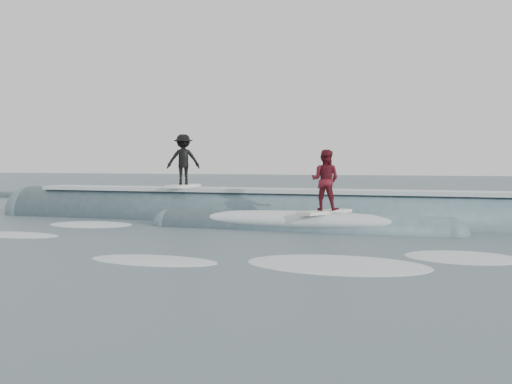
% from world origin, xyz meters
% --- Properties ---
extents(ground, '(160.00, 160.00, 0.00)m').
position_xyz_m(ground, '(0.00, 0.00, 0.00)').
color(ground, '#41565E').
rests_on(ground, ground).
extents(breaking_wave, '(22.21, 3.89, 2.21)m').
position_xyz_m(breaking_wave, '(0.27, 5.09, 0.04)').
color(breaking_wave, '#3C5D66').
rests_on(breaking_wave, ground).
extents(surfer_black, '(1.40, 2.01, 1.98)m').
position_xyz_m(surfer_black, '(-3.18, 5.42, 2.15)').
color(surfer_black, white).
rests_on(surfer_black, ground).
extents(surfer_red, '(1.45, 2.02, 1.97)m').
position_xyz_m(surfer_red, '(2.62, 3.22, 1.49)').
color(surfer_red, white).
rests_on(surfer_red, ground).
extents(whitewater, '(14.68, 7.42, 0.10)m').
position_xyz_m(whitewater, '(0.43, -1.13, 0.00)').
color(whitewater, silver).
rests_on(whitewater, ground).
extents(far_swells, '(38.21, 8.65, 0.80)m').
position_xyz_m(far_swells, '(-2.24, 17.65, 0.00)').
color(far_swells, '#3C5D66').
rests_on(far_swells, ground).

